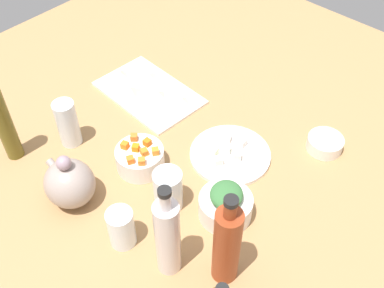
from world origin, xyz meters
The scene contains 34 objects.
tabletop centered at (0.00, 0.00, 1.50)cm, with size 190.00×190.00×3.00cm, color #A97D4E.
cutting_board centered at (28.44, -10.50, 3.50)cm, with size 33.26×21.05×1.00cm, color white.
plate_tofu centered at (-7.88, -7.32, 3.60)cm, with size 22.76×22.76×1.20cm, color white.
bowl_greens centered at (-19.50, 8.96, 6.18)cm, with size 13.43×13.43×6.36cm, color white.
bowl_carrots centered at (7.93, 12.29, 6.15)cm, with size 13.21×13.21×6.29cm, color white.
bowl_small_side centered at (-25.75, -27.85, 4.95)cm, with size 10.13×10.13×3.91cm, color white.
teapot centered at (12.59, 31.71, 9.48)cm, with size 14.97×12.54×15.90cm.
bottle_0 centered at (-19.12, 28.52, 14.99)cm, with size 5.59×5.59×28.13cm.
bottle_1 centered at (-29.70, 21.47, 14.98)cm, with size 5.96×5.96×27.85cm.
bottle_2 centered at (37.29, 33.22, 15.16)cm, with size 4.67×4.67×27.31cm.
drinking_glass_0 centered at (29.70, 19.27, 10.22)cm, with size 6.07×6.07×14.43cm, color white.
drinking_glass_1 centered at (-6.36, 31.36, 8.40)cm, with size 6.44×6.44×10.79cm, color white.
drinking_glass_2 centered at (-6.85, 16.27, 8.88)cm, with size 7.36×7.36×11.77cm, color white.
carrot_cube_0 centered at (5.88, 12.26, 10.19)cm, with size 1.80×1.80×1.80cm, color orange.
carrot_cube_1 centered at (11.54, 14.08, 10.19)cm, with size 1.80×1.80×1.80cm, color orange.
carrot_cube_2 centered at (3.93, 10.05, 10.19)cm, with size 1.80×1.80×1.80cm, color orange.
carrot_cube_3 centered at (7.89, 9.26, 10.19)cm, with size 1.80×1.80×1.80cm, color orange.
carrot_cube_4 centered at (6.54, 16.56, 10.19)cm, with size 1.80×1.80×1.80cm, color orange.
carrot_cube_5 centered at (11.93, 10.37, 10.19)cm, with size 1.80×1.80×1.80cm, color orange.
carrot_cube_6 centered at (4.05, 14.93, 10.19)cm, with size 1.80×1.80×1.80cm, color orange.
carrot_cube_7 centered at (8.75, 12.69, 10.19)cm, with size 1.80×1.80×1.80cm, color orange.
chopped_greens_mound centered at (-19.50, 8.96, 11.17)cm, with size 8.82×8.04×3.62cm, color #39703A.
tofu_cube_0 centered at (-10.54, -7.08, 5.30)cm, with size 2.20×2.20×2.20cm, color silver.
tofu_cube_1 centered at (-4.55, -3.98, 5.30)cm, with size 2.20×2.20×2.20cm, color #EBF2CA.
tofu_cube_2 centered at (-4.00, -10.44, 5.30)cm, with size 2.20×2.20×2.20cm, color white.
tofu_cube_3 centered at (-8.33, -11.96, 5.30)cm, with size 2.20×2.20×2.20cm, color white.
tofu_cube_4 centered at (-7.85, -2.20, 5.30)cm, with size 2.20×2.20×2.20cm, color silver.
tofu_cube_5 centered at (-6.76, -6.93, 5.30)cm, with size 2.20×2.20×2.20cm, color white.
dumpling_0 centered at (24.67, -10.90, 5.06)cm, with size 4.35×4.12×2.11cm, color beige.
dumpling_1 centered at (31.92, -5.72, 5.45)cm, with size 5.75×5.13×2.90cm, color beige.
dumpling_2 centered at (17.06, -13.67, 5.03)cm, with size 4.52×4.09×2.06cm, color beige.
dumpling_3 centered at (40.61, -8.97, 5.49)cm, with size 5.59×5.00×2.98cm, color beige.
dumpling_4 centered at (33.58, -15.16, 5.07)cm, with size 5.38×4.65×2.15cm, color beige.
dumpling_5 centered at (20.03, -5.13, 5.15)cm, with size 5.27×5.06×2.31cm, color beige.
Camera 1 is at (-59.45, 64.69, 100.61)cm, focal length 43.49 mm.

